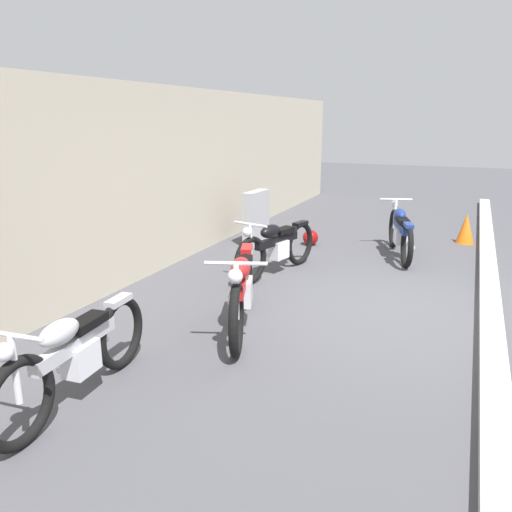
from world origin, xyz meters
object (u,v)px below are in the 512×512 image
Objects in this scene: motorcycle_blue at (400,231)px; motorcycle_black at (276,247)px; stone_marker at (256,218)px; motorcycle_red at (242,288)px; motorcycle_silver at (75,355)px; traffic_cone at (466,228)px; helmet at (310,238)px.

motorcycle_black is at bearing 121.55° from motorcycle_blue.
stone_marker is 1.89m from motorcycle_black.
stone_marker is at bearing -179.20° from motorcycle_red.
motorcycle_silver is at bearing -172.04° from stone_marker.
motorcycle_silver is (-7.09, 2.76, 0.14)m from traffic_cone.
helmet is 1.92m from motorcycle_black.
motorcycle_silver is (-5.66, 1.77, -0.01)m from motorcycle_blue.
motorcycle_black reaches higher than helmet.
motorcycle_blue is at bearing -95.71° from helmet.
motorcycle_red is (-2.01, -0.37, 0.04)m from motorcycle_black.
traffic_cone is at bearing 137.41° from motorcycle_red.
motorcycle_red is at bearing 145.64° from motorcycle_blue.
stone_marker reaches higher than helmet.
motorcycle_red is (-3.91, -0.42, 0.32)m from helmet.
motorcycle_blue reaches higher than motorcycle_black.
motorcycle_silver is at bearing -37.25° from motorcycle_red.
motorcycle_silver is (-1.91, 0.59, -0.04)m from motorcycle_red.
helmet is at bearing -164.18° from motorcycle_black.
traffic_cone is 5.62m from motorcycle_red.
motorcycle_red reaches higher than motorcycle_black.
motorcycle_silver is (-3.92, 0.23, -0.00)m from motorcycle_black.
motorcycle_red is at bearing -159.27° from stone_marker.
traffic_cone is 7.61m from motorcycle_silver.
traffic_cone is at bearing -63.81° from helmet.
motorcycle_silver reaches higher than helmet.
stone_marker is 0.51× the size of motorcycle_black.
traffic_cone is at bearing 155.64° from motorcycle_black.
helmet is 3.95m from motorcycle_red.
motorcycle_black reaches higher than traffic_cone.
stone_marker is 3.87m from traffic_cone.
traffic_cone is at bearing 154.23° from motorcycle_silver.
motorcycle_red is at bearing 24.53° from motorcycle_black.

